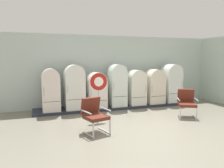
{
  "coord_description": "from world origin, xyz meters",
  "views": [
    {
      "loc": [
        -3.01,
        -5.15,
        2.0
      ],
      "look_at": [
        -0.28,
        2.75,
        1.0
      ],
      "focal_mm": 35.36,
      "sensor_mm": 36.0,
      "label": 1
    }
  ],
  "objects_px": {
    "armchair_left": "(94,114)",
    "refrigerator_4": "(136,86)",
    "refrigerator_6": "(171,82)",
    "refrigerator_2": "(96,89)",
    "refrigerator_0": "(51,88)",
    "refrigerator_1": "(74,86)",
    "refrigerator_5": "(155,85)",
    "refrigerator_3": "(117,84)",
    "sign_stand": "(99,95)",
    "armchair_right": "(187,102)"
  },
  "relations": [
    {
      "from": "refrigerator_6",
      "to": "armchair_left",
      "type": "relative_size",
      "value": 1.73
    },
    {
      "from": "refrigerator_1",
      "to": "refrigerator_3",
      "type": "xyz_separation_m",
      "value": [
        1.68,
        -0.05,
        0.0
      ]
    },
    {
      "from": "refrigerator_1",
      "to": "refrigerator_2",
      "type": "bearing_deg",
      "value": 0.31
    },
    {
      "from": "refrigerator_5",
      "to": "armchair_right",
      "type": "distance_m",
      "value": 1.99
    },
    {
      "from": "refrigerator_1",
      "to": "refrigerator_4",
      "type": "height_order",
      "value": "refrigerator_1"
    },
    {
      "from": "refrigerator_6",
      "to": "armchair_left",
      "type": "height_order",
      "value": "refrigerator_6"
    },
    {
      "from": "refrigerator_1",
      "to": "refrigerator_3",
      "type": "height_order",
      "value": "refrigerator_1"
    },
    {
      "from": "refrigerator_4",
      "to": "refrigerator_6",
      "type": "height_order",
      "value": "refrigerator_6"
    },
    {
      "from": "refrigerator_4",
      "to": "armchair_left",
      "type": "height_order",
      "value": "refrigerator_4"
    },
    {
      "from": "refrigerator_5",
      "to": "refrigerator_6",
      "type": "xyz_separation_m",
      "value": [
        0.83,
        0.02,
        0.11
      ]
    },
    {
      "from": "refrigerator_5",
      "to": "refrigerator_0",
      "type": "bearing_deg",
      "value": 179.95
    },
    {
      "from": "refrigerator_4",
      "to": "armchair_left",
      "type": "xyz_separation_m",
      "value": [
        -2.4,
        -2.47,
        -0.33
      ]
    },
    {
      "from": "refrigerator_0",
      "to": "refrigerator_5",
      "type": "height_order",
      "value": "refrigerator_0"
    },
    {
      "from": "sign_stand",
      "to": "refrigerator_5",
      "type": "bearing_deg",
      "value": 25.96
    },
    {
      "from": "refrigerator_5",
      "to": "sign_stand",
      "type": "distance_m",
      "value": 3.13
    },
    {
      "from": "refrigerator_5",
      "to": "sign_stand",
      "type": "xyz_separation_m",
      "value": [
        -2.81,
        -1.37,
        -0.03
      ]
    },
    {
      "from": "refrigerator_3",
      "to": "refrigerator_4",
      "type": "bearing_deg",
      "value": 0.78
    },
    {
      "from": "refrigerator_0",
      "to": "sign_stand",
      "type": "relative_size",
      "value": 1.0
    },
    {
      "from": "refrigerator_3",
      "to": "armchair_right",
      "type": "bearing_deg",
      "value": -47.12
    },
    {
      "from": "refrigerator_2",
      "to": "refrigerator_1",
      "type": "bearing_deg",
      "value": -179.69
    },
    {
      "from": "refrigerator_0",
      "to": "refrigerator_4",
      "type": "relative_size",
      "value": 1.07
    },
    {
      "from": "refrigerator_6",
      "to": "sign_stand",
      "type": "bearing_deg",
      "value": -159.13
    },
    {
      "from": "refrigerator_1",
      "to": "refrigerator_6",
      "type": "bearing_deg",
      "value": 0.09
    },
    {
      "from": "armchair_right",
      "to": "refrigerator_4",
      "type": "bearing_deg",
      "value": 116.53
    },
    {
      "from": "refrigerator_3",
      "to": "sign_stand",
      "type": "relative_size",
      "value": 1.08
    },
    {
      "from": "refrigerator_5",
      "to": "refrigerator_1",
      "type": "bearing_deg",
      "value": 179.73
    },
    {
      "from": "refrigerator_0",
      "to": "refrigerator_2",
      "type": "xyz_separation_m",
      "value": [
        1.68,
        0.02,
        -0.1
      ]
    },
    {
      "from": "refrigerator_5",
      "to": "armchair_left",
      "type": "xyz_separation_m",
      "value": [
        -3.25,
        -2.49,
        -0.33
      ]
    },
    {
      "from": "refrigerator_1",
      "to": "refrigerator_5",
      "type": "xyz_separation_m",
      "value": [
        3.36,
        -0.02,
        -0.13
      ]
    },
    {
      "from": "refrigerator_1",
      "to": "refrigerator_6",
      "type": "relative_size",
      "value": 1.02
    },
    {
      "from": "refrigerator_2",
      "to": "refrigerator_5",
      "type": "relative_size",
      "value": 0.95
    },
    {
      "from": "refrigerator_3",
      "to": "sign_stand",
      "type": "height_order",
      "value": "refrigerator_3"
    },
    {
      "from": "refrigerator_2",
      "to": "refrigerator_6",
      "type": "distance_m",
      "value": 3.36
    },
    {
      "from": "refrigerator_3",
      "to": "armchair_left",
      "type": "height_order",
      "value": "refrigerator_3"
    },
    {
      "from": "armchair_left",
      "to": "refrigerator_4",
      "type": "bearing_deg",
      "value": 45.8
    },
    {
      "from": "armchair_left",
      "to": "armchair_right",
      "type": "distance_m",
      "value": 3.41
    },
    {
      "from": "refrigerator_3",
      "to": "armchair_right",
      "type": "height_order",
      "value": "refrigerator_3"
    },
    {
      "from": "refrigerator_2",
      "to": "refrigerator_6",
      "type": "bearing_deg",
      "value": 0.03
    },
    {
      "from": "refrigerator_4",
      "to": "refrigerator_6",
      "type": "bearing_deg",
      "value": 1.48
    },
    {
      "from": "refrigerator_5",
      "to": "sign_stand",
      "type": "bearing_deg",
      "value": -154.04
    },
    {
      "from": "refrigerator_1",
      "to": "refrigerator_3",
      "type": "relative_size",
      "value": 1.0
    },
    {
      "from": "refrigerator_1",
      "to": "refrigerator_6",
      "type": "distance_m",
      "value": 4.19
    },
    {
      "from": "refrigerator_6",
      "to": "refrigerator_2",
      "type": "bearing_deg",
      "value": -179.97
    },
    {
      "from": "refrigerator_0",
      "to": "refrigerator_3",
      "type": "bearing_deg",
      "value": -0.82
    },
    {
      "from": "refrigerator_6",
      "to": "refrigerator_0",
      "type": "bearing_deg",
      "value": -179.79
    },
    {
      "from": "refrigerator_3",
      "to": "refrigerator_6",
      "type": "bearing_deg",
      "value": 1.25
    },
    {
      "from": "armchair_left",
      "to": "refrigerator_2",
      "type": "bearing_deg",
      "value": 73.73
    },
    {
      "from": "refrigerator_2",
      "to": "refrigerator_6",
      "type": "xyz_separation_m",
      "value": [
        3.35,
        0.0,
        0.15
      ]
    },
    {
      "from": "refrigerator_5",
      "to": "armchair_left",
      "type": "height_order",
      "value": "refrigerator_5"
    },
    {
      "from": "sign_stand",
      "to": "refrigerator_3",
      "type": "bearing_deg",
      "value": 49.56
    }
  ]
}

